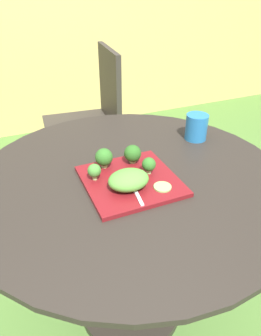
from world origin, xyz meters
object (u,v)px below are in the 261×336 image
at_px(drinking_glass, 196,128).
at_px(patio_chair, 94,111).
at_px(fork, 133,187).
at_px(salad_plate, 130,181).

bearing_deg(drinking_glass, patio_chair, 100.47).
bearing_deg(fork, patio_chair, 79.13).
distance_m(salad_plate, fork, 0.05).
bearing_deg(drinking_glass, fork, -148.27).
xyz_separation_m(salad_plate, drinking_glass, (0.36, 0.18, 0.04)).
relative_size(patio_chair, fork, 5.81).
bearing_deg(patio_chair, fork, -100.87).
height_order(drinking_glass, fork, drinking_glass).
distance_m(salad_plate, drinking_glass, 0.41).
height_order(patio_chair, fork, patio_chair).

